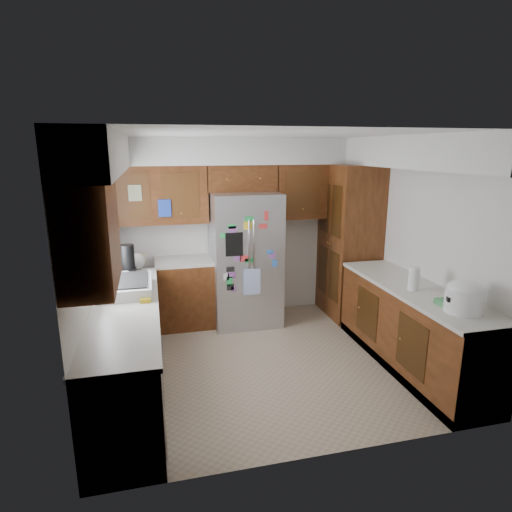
# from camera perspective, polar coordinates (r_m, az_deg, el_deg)

# --- Properties ---
(floor) EXTENTS (3.60, 3.60, 0.00)m
(floor) POSITION_cam_1_polar(r_m,az_deg,el_deg) (5.04, 1.63, -13.80)
(floor) COLOR tan
(floor) RESTS_ON ground
(room_shell) EXTENTS (3.64, 3.24, 2.52)m
(room_shell) POSITION_cam_1_polar(r_m,az_deg,el_deg) (4.81, -0.60, 7.71)
(room_shell) COLOR silver
(room_shell) RESTS_ON ground
(left_counter_run) EXTENTS (1.36, 3.20, 0.92)m
(left_counter_run) POSITION_cam_1_polar(r_m,az_deg,el_deg) (4.73, -14.80, -10.47)
(left_counter_run) COLOR #3D200B
(left_counter_run) RESTS_ON ground
(right_counter_run) EXTENTS (0.63, 2.25, 0.92)m
(right_counter_run) POSITION_cam_1_polar(r_m,az_deg,el_deg) (5.06, 20.03, -9.33)
(right_counter_run) COLOR #3D200B
(right_counter_run) RESTS_ON ground
(pantry) EXTENTS (0.60, 0.90, 2.15)m
(pantry) POSITION_cam_1_polar(r_m,az_deg,el_deg) (6.20, 12.31, 1.86)
(pantry) COLOR #3D200B
(pantry) RESTS_ON ground
(fridge) EXTENTS (0.90, 0.79, 1.80)m
(fridge) POSITION_cam_1_polar(r_m,az_deg,el_deg) (5.81, -1.46, -0.43)
(fridge) COLOR #9F9EA3
(fridge) RESTS_ON ground
(bridge_cabinet) EXTENTS (0.96, 0.34, 0.35)m
(bridge_cabinet) POSITION_cam_1_polar(r_m,az_deg,el_deg) (5.85, -2.01, 10.36)
(bridge_cabinet) COLOR #3D200B
(bridge_cabinet) RESTS_ON fridge
(fridge_top_items) EXTENTS (0.97, 0.29, 0.27)m
(fridge_top_items) POSITION_cam_1_polar(r_m,az_deg,el_deg) (5.79, -2.27, 13.27)
(fridge_top_items) COLOR blue
(fridge_top_items) RESTS_ON bridge_cabinet
(sink_assembly) EXTENTS (0.52, 0.74, 0.37)m
(sink_assembly) POSITION_cam_1_polar(r_m,az_deg,el_deg) (4.60, -16.94, -3.86)
(sink_assembly) COLOR silver
(sink_assembly) RESTS_ON left_counter_run
(left_counter_clutter) EXTENTS (0.40, 0.80, 0.38)m
(left_counter_clutter) POSITION_cam_1_polar(r_m,az_deg,el_deg) (5.31, -16.46, -0.73)
(left_counter_clutter) COLOR black
(left_counter_clutter) RESTS_ON left_counter_run
(rice_cooker) EXTENTS (0.34, 0.34, 0.30)m
(rice_cooker) POSITION_cam_1_polar(r_m,az_deg,el_deg) (4.30, 26.04, -4.78)
(rice_cooker) COLOR white
(rice_cooker) RESTS_ON right_counter_run
(paper_towel) EXTENTS (0.11, 0.11, 0.25)m
(paper_towel) POSITION_cam_1_polar(r_m,az_deg,el_deg) (4.76, 20.30, -2.84)
(paper_towel) COLOR white
(paper_towel) RESTS_ON right_counter_run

